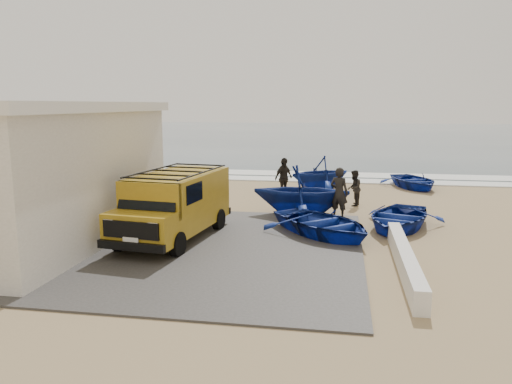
{
  "coord_description": "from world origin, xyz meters",
  "views": [
    {
      "loc": [
        3.32,
        -15.85,
        4.23
      ],
      "look_at": [
        0.4,
        1.07,
        1.2
      ],
      "focal_mm": 35.0,
      "sensor_mm": 36.0,
      "label": 1
    }
  ],
  "objects": [
    {
      "name": "boat_near_left",
      "position": [
        2.77,
        0.03,
        0.42
      ],
      "size": [
        4.85,
        4.92,
        0.84
      ],
      "primitive_type": "imported",
      "rotation": [
        0.0,
        0.0,
        0.74
      ],
      "color": "navy",
      "rests_on": "ground"
    },
    {
      "name": "van",
      "position": [
        -1.83,
        -1.08,
        1.17
      ],
      "size": [
        2.59,
        5.27,
        2.17
      ],
      "rotation": [
        0.0,
        0.0,
        -0.12
      ],
      "color": "#B1891A",
      "rests_on": "ground"
    },
    {
      "name": "parapet",
      "position": [
        5.0,
        -3.0,
        0.28
      ],
      "size": [
        0.35,
        6.0,
        0.55
      ],
      "primitive_type": "cube",
      "color": "silver",
      "rests_on": "ground"
    },
    {
      "name": "boat_far_right",
      "position": [
        6.96,
        10.27,
        0.38
      ],
      "size": [
        3.62,
        4.3,
        0.76
      ],
      "primitive_type": "imported",
      "rotation": [
        0.0,
        0.0,
        0.31
      ],
      "color": "navy",
      "rests_on": "ground"
    },
    {
      "name": "boat_near_right",
      "position": [
        5.28,
        1.45,
        0.4
      ],
      "size": [
        3.85,
        4.53,
        0.8
      ],
      "primitive_type": "imported",
      "rotation": [
        0.0,
        0.0,
        -0.33
      ],
      "color": "navy",
      "rests_on": "ground"
    },
    {
      "name": "surf_wash",
      "position": [
        0.0,
        14.5,
        0.02
      ],
      "size": [
        180.0,
        2.2,
        0.04
      ],
      "primitive_type": "cube",
      "color": "white",
      "rests_on": "ground"
    },
    {
      "name": "boat_far_left",
      "position": [
        2.28,
        9.21,
        0.84
      ],
      "size": [
        4.19,
        4.08,
        1.68
      ],
      "primitive_type": "imported",
      "rotation": [
        0.0,
        0.0,
        -0.97
      ],
      "color": "navy",
      "rests_on": "ground"
    },
    {
      "name": "fisherman_middle",
      "position": [
        3.86,
        5.18,
        0.76
      ],
      "size": [
        0.71,
        0.83,
        1.51
      ],
      "primitive_type": "imported",
      "rotation": [
        0.0,
        0.0,
        -1.77
      ],
      "color": "black",
      "rests_on": "ground"
    },
    {
      "name": "fisherman_front",
      "position": [
        3.26,
        2.76,
        0.96
      ],
      "size": [
        0.82,
        0.69,
        1.93
      ],
      "primitive_type": "imported",
      "rotation": [
        0.0,
        0.0,
        2.76
      ],
      "color": "black",
      "rests_on": "ground"
    },
    {
      "name": "ocean",
      "position": [
        0.0,
        56.0,
        0.0
      ],
      "size": [
        180.0,
        88.0,
        0.01
      ],
      "primitive_type": "cube",
      "color": "#385166",
      "rests_on": "ground"
    },
    {
      "name": "fisherman_back",
      "position": [
        0.74,
        6.45,
        0.92
      ],
      "size": [
        0.99,
        1.14,
        1.84
      ],
      "primitive_type": "imported",
      "rotation": [
        0.0,
        0.0,
        0.96
      ],
      "color": "black",
      "rests_on": "ground"
    },
    {
      "name": "surf_line",
      "position": [
        0.0,
        12.0,
        0.03
      ],
      "size": [
        180.0,
        1.6,
        0.06
      ],
      "primitive_type": "cube",
      "color": "white",
      "rests_on": "ground"
    },
    {
      "name": "slab",
      "position": [
        -2.0,
        -2.0,
        0.03
      ],
      "size": [
        12.0,
        10.0,
        0.05
      ],
      "primitive_type": "cube",
      "color": "#423F3D",
      "rests_on": "ground"
    },
    {
      "name": "boat_mid_left",
      "position": [
        1.83,
        3.0,
        0.96
      ],
      "size": [
        3.7,
        3.21,
        1.93
      ],
      "primitive_type": "imported",
      "rotation": [
        0.0,
        0.0,
        1.58
      ],
      "color": "navy",
      "rests_on": "ground"
    },
    {
      "name": "ground",
      "position": [
        0.0,
        0.0,
        0.0
      ],
      "size": [
        160.0,
        160.0,
        0.0
      ],
      "primitive_type": "plane",
      "color": "#9F855C"
    }
  ]
}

